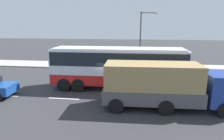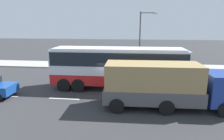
{
  "view_description": "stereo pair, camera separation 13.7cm",
  "coord_description": "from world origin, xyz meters",
  "px_view_note": "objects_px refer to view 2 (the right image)",
  "views": [
    {
      "loc": [
        1.85,
        -15.44,
        5.44
      ],
      "look_at": [
        -0.26,
        0.99,
        1.55
      ],
      "focal_mm": 30.85,
      "sensor_mm": 36.0,
      "label": 1
    },
    {
      "loc": [
        1.71,
        -15.46,
        5.44
      ],
      "look_at": [
        -0.26,
        0.99,
        1.55
      ],
      "focal_mm": 30.85,
      "sensor_mm": 36.0,
      "label": 2
    }
  ],
  "objects_px": {
    "cargo_truck": "(165,84)",
    "street_lamp": "(142,36)",
    "pedestrian_at_crossing": "(97,58)",
    "pedestrian_near_curb": "(129,59)",
    "coach_bus": "(118,64)"
  },
  "relations": [
    {
      "from": "coach_bus",
      "to": "street_lamp",
      "type": "height_order",
      "value": "street_lamp"
    },
    {
      "from": "coach_bus",
      "to": "pedestrian_at_crossing",
      "type": "relative_size",
      "value": 6.32
    },
    {
      "from": "cargo_truck",
      "to": "street_lamp",
      "type": "distance_m",
      "value": 11.66
    },
    {
      "from": "pedestrian_at_crossing",
      "to": "street_lamp",
      "type": "bearing_deg",
      "value": 38.7
    },
    {
      "from": "pedestrian_near_curb",
      "to": "street_lamp",
      "type": "relative_size",
      "value": 0.26
    },
    {
      "from": "coach_bus",
      "to": "pedestrian_at_crossing",
      "type": "height_order",
      "value": "coach_bus"
    },
    {
      "from": "cargo_truck",
      "to": "pedestrian_at_crossing",
      "type": "bearing_deg",
      "value": 117.33
    },
    {
      "from": "cargo_truck",
      "to": "street_lamp",
      "type": "height_order",
      "value": "street_lamp"
    },
    {
      "from": "street_lamp",
      "to": "pedestrian_near_curb",
      "type": "bearing_deg",
      "value": 158.61
    },
    {
      "from": "coach_bus",
      "to": "street_lamp",
      "type": "xyz_separation_m",
      "value": [
        2.17,
        7.82,
        1.9
      ]
    },
    {
      "from": "coach_bus",
      "to": "street_lamp",
      "type": "bearing_deg",
      "value": 73.86
    },
    {
      "from": "cargo_truck",
      "to": "pedestrian_at_crossing",
      "type": "relative_size",
      "value": 4.73
    },
    {
      "from": "street_lamp",
      "to": "cargo_truck",
      "type": "bearing_deg",
      "value": -83.76
    },
    {
      "from": "coach_bus",
      "to": "cargo_truck",
      "type": "distance_m",
      "value": 4.93
    },
    {
      "from": "pedestrian_at_crossing",
      "to": "pedestrian_near_curb",
      "type": "bearing_deg",
      "value": 42.61
    }
  ]
}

